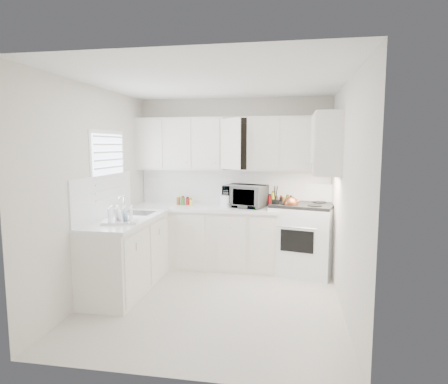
% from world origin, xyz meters
% --- Properties ---
extents(floor, '(3.20, 3.20, 0.00)m').
position_xyz_m(floor, '(0.00, 0.00, 0.00)').
color(floor, beige).
rests_on(floor, ground).
extents(ceiling, '(3.20, 3.20, 0.00)m').
position_xyz_m(ceiling, '(0.00, 0.00, 2.60)').
color(ceiling, white).
rests_on(ceiling, ground).
extents(wall_back, '(3.00, 0.00, 3.00)m').
position_xyz_m(wall_back, '(0.00, 1.60, 1.30)').
color(wall_back, silver).
rests_on(wall_back, ground).
extents(wall_front, '(3.00, 0.00, 3.00)m').
position_xyz_m(wall_front, '(0.00, -1.60, 1.30)').
color(wall_front, silver).
rests_on(wall_front, ground).
extents(wall_left, '(0.00, 3.20, 3.20)m').
position_xyz_m(wall_left, '(-1.50, 0.00, 1.30)').
color(wall_left, silver).
rests_on(wall_left, ground).
extents(wall_right, '(0.00, 3.20, 3.20)m').
position_xyz_m(wall_right, '(1.50, 0.00, 1.30)').
color(wall_right, silver).
rests_on(wall_right, ground).
extents(window_blinds, '(0.06, 0.96, 1.06)m').
position_xyz_m(window_blinds, '(-1.48, 0.35, 1.55)').
color(window_blinds, white).
rests_on(window_blinds, wall_left).
extents(lower_cabinets_back, '(2.22, 0.60, 0.90)m').
position_xyz_m(lower_cabinets_back, '(-0.39, 1.30, 0.45)').
color(lower_cabinets_back, silver).
rests_on(lower_cabinets_back, floor).
extents(lower_cabinets_left, '(0.60, 1.60, 0.90)m').
position_xyz_m(lower_cabinets_left, '(-1.20, 0.20, 0.45)').
color(lower_cabinets_left, silver).
rests_on(lower_cabinets_left, floor).
extents(countertop_back, '(2.24, 0.64, 0.05)m').
position_xyz_m(countertop_back, '(-0.39, 1.29, 0.93)').
color(countertop_back, white).
rests_on(countertop_back, lower_cabinets_back).
extents(countertop_left, '(0.64, 1.62, 0.05)m').
position_xyz_m(countertop_left, '(-1.19, 0.20, 0.93)').
color(countertop_left, white).
rests_on(countertop_left, lower_cabinets_left).
extents(backsplash_back, '(2.98, 0.02, 0.55)m').
position_xyz_m(backsplash_back, '(0.00, 1.59, 1.23)').
color(backsplash_back, white).
rests_on(backsplash_back, wall_back).
extents(backsplash_left, '(0.02, 1.60, 0.55)m').
position_xyz_m(backsplash_left, '(-1.49, 0.20, 1.23)').
color(backsplash_left, white).
rests_on(backsplash_left, wall_left).
extents(upper_cabinets_back, '(3.00, 0.33, 0.80)m').
position_xyz_m(upper_cabinets_back, '(0.00, 1.44, 1.50)').
color(upper_cabinets_back, silver).
rests_on(upper_cabinets_back, wall_back).
extents(upper_cabinets_right, '(0.33, 0.90, 0.80)m').
position_xyz_m(upper_cabinets_right, '(1.33, 0.82, 1.50)').
color(upper_cabinets_right, silver).
rests_on(upper_cabinets_right, wall_right).
extents(sink, '(0.42, 0.38, 0.30)m').
position_xyz_m(sink, '(-1.19, 0.55, 1.07)').
color(sink, gray).
rests_on(sink, countertop_left).
extents(stove, '(1.01, 0.89, 1.32)m').
position_xyz_m(stove, '(1.08, 1.27, 0.66)').
color(stove, white).
rests_on(stove, floor).
extents(tea_kettle, '(0.29, 0.26, 0.25)m').
position_xyz_m(tea_kettle, '(0.90, 1.11, 1.06)').
color(tea_kettle, brown).
rests_on(tea_kettle, stove).
extents(frying_pan, '(0.28, 0.44, 0.04)m').
position_xyz_m(frying_pan, '(1.26, 1.43, 0.96)').
color(frying_pan, black).
rests_on(frying_pan, stove).
extents(microwave, '(0.68, 0.51, 0.41)m').
position_xyz_m(microwave, '(0.22, 1.34, 1.15)').
color(microwave, gray).
rests_on(microwave, countertop_back).
extents(rice_cooker, '(0.24, 0.24, 0.21)m').
position_xyz_m(rice_cooker, '(-0.06, 1.32, 1.06)').
color(rice_cooker, white).
rests_on(rice_cooker, countertop_back).
extents(paper_towel, '(0.12, 0.12, 0.27)m').
position_xyz_m(paper_towel, '(-0.10, 1.52, 1.08)').
color(paper_towel, white).
rests_on(paper_towel, countertop_back).
extents(utensil_crock, '(0.15, 0.15, 0.36)m').
position_xyz_m(utensil_crock, '(0.68, 1.15, 1.13)').
color(utensil_crock, black).
rests_on(utensil_crock, countertop_back).
extents(dish_rack, '(0.48, 0.41, 0.22)m').
position_xyz_m(dish_rack, '(-1.13, -0.12, 1.06)').
color(dish_rack, white).
rests_on(dish_rack, countertop_left).
extents(spice_left_0, '(0.06, 0.06, 0.13)m').
position_xyz_m(spice_left_0, '(-0.85, 1.42, 1.02)').
color(spice_left_0, brown).
rests_on(spice_left_0, countertop_back).
extents(spice_left_1, '(0.06, 0.06, 0.13)m').
position_xyz_m(spice_left_1, '(-0.78, 1.33, 1.02)').
color(spice_left_1, '#3C7727').
rests_on(spice_left_1, countertop_back).
extents(spice_left_2, '(0.06, 0.06, 0.13)m').
position_xyz_m(spice_left_2, '(-0.70, 1.42, 1.02)').
color(spice_left_2, '#A4151A').
rests_on(spice_left_2, countertop_back).
extents(spice_left_3, '(0.06, 0.06, 0.13)m').
position_xyz_m(spice_left_3, '(-0.62, 1.33, 1.02)').
color(spice_left_3, '#EDF339').
rests_on(spice_left_3, countertop_back).
extents(sauce_right_0, '(0.06, 0.06, 0.19)m').
position_xyz_m(sauce_right_0, '(0.58, 1.46, 1.05)').
color(sauce_right_0, '#A4151A').
rests_on(sauce_right_0, countertop_back).
extents(sauce_right_1, '(0.06, 0.06, 0.19)m').
position_xyz_m(sauce_right_1, '(0.64, 1.40, 1.05)').
color(sauce_right_1, '#EDF339').
rests_on(sauce_right_1, countertop_back).
extents(sauce_right_2, '(0.06, 0.06, 0.19)m').
position_xyz_m(sauce_right_2, '(0.69, 1.46, 1.05)').
color(sauce_right_2, maroon).
rests_on(sauce_right_2, countertop_back).
extents(sauce_right_3, '(0.06, 0.06, 0.19)m').
position_xyz_m(sauce_right_3, '(0.74, 1.40, 1.05)').
color(sauce_right_3, black).
rests_on(sauce_right_3, countertop_back).
extents(sauce_right_4, '(0.06, 0.06, 0.19)m').
position_xyz_m(sauce_right_4, '(0.80, 1.46, 1.05)').
color(sauce_right_4, brown).
rests_on(sauce_right_4, countertop_back).
extents(sauce_right_5, '(0.06, 0.06, 0.19)m').
position_xyz_m(sauce_right_5, '(0.85, 1.40, 1.05)').
color(sauce_right_5, '#3C7727').
rests_on(sauce_right_5, countertop_back).
extents(sauce_right_6, '(0.06, 0.06, 0.19)m').
position_xyz_m(sauce_right_6, '(0.91, 1.46, 1.05)').
color(sauce_right_6, '#A4151A').
rests_on(sauce_right_6, countertop_back).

